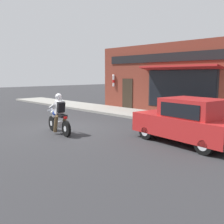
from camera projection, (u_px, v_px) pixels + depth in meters
The scene contains 6 objects.
ground_plane at pixel (65, 129), 11.49m from camera, with size 80.00×80.00×0.00m, color #2B2B2D.
sidewalk_curb at pixel (107, 110), 17.30m from camera, with size 2.60×22.00×0.14m, color gray.
storefront_building at pixel (165, 79), 15.65m from camera, with size 1.25×9.98×4.20m.
motorcycle_with_rider at pixel (59, 117), 10.50m from camera, with size 0.66×2.01×1.62m.
car_hatchback at pixel (188, 121), 8.98m from camera, with size 2.06×3.94×1.57m.
trash_bin at pixel (179, 108), 13.45m from camera, with size 0.56×0.56×0.98m.
Camera 1 is at (-6.37, -9.52, 2.36)m, focal length 42.00 mm.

